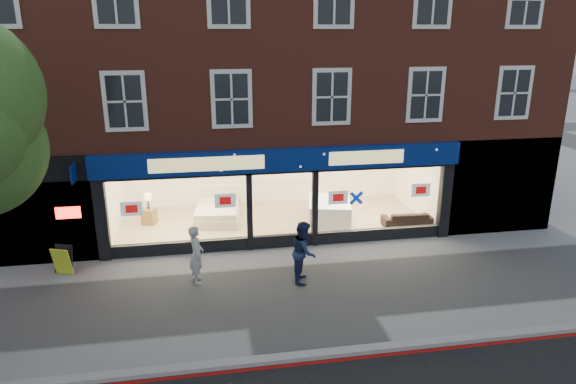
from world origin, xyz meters
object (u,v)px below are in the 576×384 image
object	(u,v)px
a_board	(63,260)
pedestrian_blue	(304,252)
display_bed	(217,212)
mattress_stack	(329,210)
pedestrian_grey	(196,254)
sofa	(407,219)

from	to	relation	value
a_board	pedestrian_blue	distance (m)	6.91
display_bed	mattress_stack	world-z (taller)	display_bed
display_bed	mattress_stack	distance (m)	4.07
display_bed	pedestrian_grey	distance (m)	4.63
display_bed	sofa	distance (m)	6.80
a_board	pedestrian_blue	size ratio (longest dim) A/B	0.49
mattress_stack	pedestrian_grey	size ratio (longest dim) A/B	1.30
sofa	pedestrian_grey	xyz separation A→B (m)	(-7.33, -2.85, 0.47)
mattress_stack	pedestrian_grey	xyz separation A→B (m)	(-4.76, -3.87, 0.36)
display_bed	sofa	size ratio (longest dim) A/B	1.20
display_bed	a_board	size ratio (longest dim) A/B	2.46
mattress_stack	a_board	size ratio (longest dim) A/B	2.51
pedestrian_grey	pedestrian_blue	world-z (taller)	pedestrian_blue
sofa	pedestrian_blue	world-z (taller)	pedestrian_blue
pedestrian_blue	a_board	bearing A→B (deg)	91.28
pedestrian_blue	pedestrian_grey	bearing A→B (deg)	96.11
mattress_stack	a_board	xyz separation A→B (m)	(-8.55, -2.74, -0.04)
a_board	pedestrian_blue	xyz separation A→B (m)	(6.72, -1.56, 0.45)
sofa	display_bed	bearing A→B (deg)	-11.42
display_bed	sofa	world-z (taller)	display_bed
a_board	pedestrian_grey	size ratio (longest dim) A/B	0.52
pedestrian_blue	sofa	bearing A→B (deg)	-39.05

